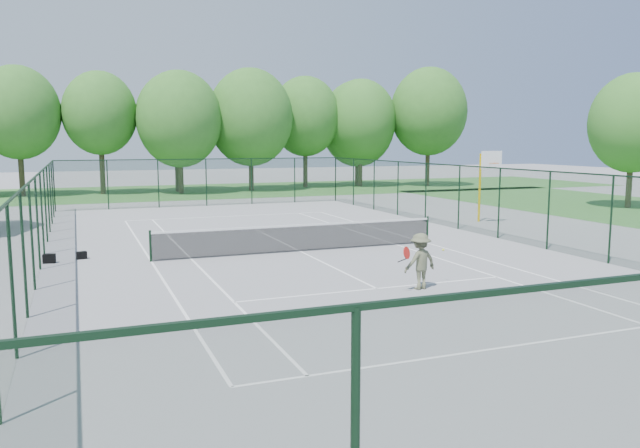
{
  "coord_description": "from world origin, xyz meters",
  "views": [
    {
      "loc": [
        -7.78,
        -21.85,
        4.15
      ],
      "look_at": [
        0.0,
        -2.0,
        1.3
      ],
      "focal_mm": 35.0,
      "sensor_mm": 36.0,
      "label": 1
    }
  ],
  "objects_px": {
    "tennis_net": "(301,237)",
    "basketball_goal": "(486,172)",
    "tennis_player": "(420,261)",
    "sports_bag_a": "(49,259)"
  },
  "relations": [
    {
      "from": "basketball_goal",
      "to": "sports_bag_a",
      "type": "bearing_deg",
      "value": -170.44
    },
    {
      "from": "tennis_net",
      "to": "sports_bag_a",
      "type": "xyz_separation_m",
      "value": [
        -8.76,
        1.03,
        -0.42
      ]
    },
    {
      "from": "basketball_goal",
      "to": "sports_bag_a",
      "type": "relative_size",
      "value": 9.24
    },
    {
      "from": "sports_bag_a",
      "to": "tennis_player",
      "type": "relative_size",
      "value": 0.21
    },
    {
      "from": "tennis_net",
      "to": "tennis_player",
      "type": "xyz_separation_m",
      "value": [
        1.12,
        -6.86,
        0.22
      ]
    },
    {
      "from": "basketball_goal",
      "to": "tennis_player",
      "type": "xyz_separation_m",
      "value": [
        -10.44,
        -11.31,
        -1.77
      ]
    },
    {
      "from": "tennis_net",
      "to": "basketball_goal",
      "type": "distance_m",
      "value": 12.55
    },
    {
      "from": "tennis_net",
      "to": "tennis_player",
      "type": "height_order",
      "value": "tennis_player"
    },
    {
      "from": "tennis_net",
      "to": "basketball_goal",
      "type": "height_order",
      "value": "basketball_goal"
    },
    {
      "from": "tennis_net",
      "to": "tennis_player",
      "type": "relative_size",
      "value": 5.77
    }
  ]
}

